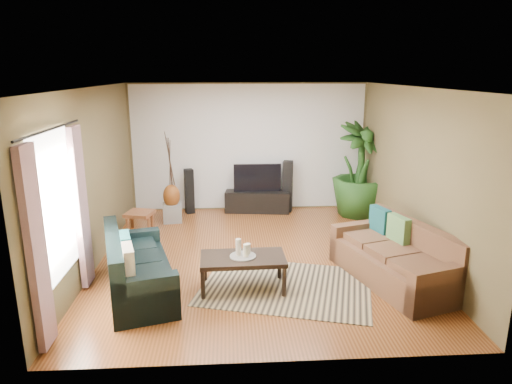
{
  "coord_description": "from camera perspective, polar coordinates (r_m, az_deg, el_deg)",
  "views": [
    {
      "loc": [
        -0.44,
        -6.87,
        2.94
      ],
      "look_at": [
        0.0,
        0.2,
        1.05
      ],
      "focal_mm": 32.0,
      "sensor_mm": 36.0,
      "label": 1
    }
  ],
  "objects": [
    {
      "name": "speaker_right",
      "position": [
        9.75,
        3.96,
        0.71
      ],
      "size": [
        0.25,
        0.26,
        1.1
      ],
      "primitive_type": "cube",
      "rotation": [
        0.0,
        0.0,
        -0.26
      ],
      "color": "black",
      "rests_on": "floor"
    },
    {
      "name": "tv_stand",
      "position": [
        9.77,
        0.16,
        -1.18
      ],
      "size": [
        1.4,
        0.57,
        0.45
      ],
      "primitive_type": "cube",
      "rotation": [
        0.0,
        0.0,
        -0.12
      ],
      "color": "black",
      "rests_on": "floor"
    },
    {
      "name": "candle_tray",
      "position": [
        6.3,
        -1.65,
        -8.01
      ],
      "size": [
        0.36,
        0.36,
        0.02
      ],
      "primitive_type": "cylinder",
      "color": "gray",
      "rests_on": "coffee_table"
    },
    {
      "name": "television",
      "position": [
        9.64,
        0.16,
        1.8
      ],
      "size": [
        1.0,
        0.05,
        0.59
      ],
      "primitive_type": "cube",
      "color": "black",
      "rests_on": "tv_stand"
    },
    {
      "name": "side_table",
      "position": [
        8.55,
        -14.27,
        -3.94
      ],
      "size": [
        0.54,
        0.54,
        0.48
      ],
      "primitive_type": "cube",
      "rotation": [
        0.0,
        0.0,
        -0.24
      ],
      "color": "brown",
      "rests_on": "floor"
    },
    {
      "name": "sofa_right",
      "position": [
        6.81,
        16.83,
        -7.39
      ],
      "size": [
        1.46,
        2.18,
        0.85
      ],
      "primitive_type": "cube",
      "rotation": [
        0.0,
        0.0,
        -1.26
      ],
      "color": "brown",
      "rests_on": "floor"
    },
    {
      "name": "wall_front",
      "position": [
        4.43,
        2.37,
        -6.08
      ],
      "size": [
        5.0,
        0.0,
        5.0
      ],
      "primitive_type": "plane",
      "rotation": [
        -1.57,
        0.0,
        0.0
      ],
      "color": "brown",
      "rests_on": "ground"
    },
    {
      "name": "speaker_left",
      "position": [
        9.72,
        -8.34,
        0.1
      ],
      "size": [
        0.22,
        0.23,
        0.95
      ],
      "primitive_type": "cube",
      "rotation": [
        0.0,
        0.0,
        0.32
      ],
      "color": "black",
      "rests_on": "floor"
    },
    {
      "name": "ceiling",
      "position": [
        6.88,
        0.11,
        12.95
      ],
      "size": [
        5.5,
        5.5,
        0.0
      ],
      "primitive_type": "plane",
      "rotation": [
        3.14,
        0.0,
        0.0
      ],
      "color": "white",
      "rests_on": "ground"
    },
    {
      "name": "coffee_table",
      "position": [
        6.4,
        -1.63,
        -10.03
      ],
      "size": [
        1.18,
        0.67,
        0.47
      ],
      "primitive_type": "cube",
      "rotation": [
        0.0,
        0.0,
        0.03
      ],
      "color": "black",
      "rests_on": "floor"
    },
    {
      "name": "vase",
      "position": [
        9.21,
        -10.51,
        -0.5
      ],
      "size": [
        0.33,
        0.33,
        0.46
      ],
      "primitive_type": "ellipsoid",
      "color": "brown",
      "rests_on": "pedestal"
    },
    {
      "name": "sofa_left",
      "position": [
        6.42,
        -14.47,
        -8.61
      ],
      "size": [
        1.27,
        1.99,
        0.85
      ],
      "primitive_type": "cube",
      "rotation": [
        0.0,
        0.0,
        1.85
      ],
      "color": "black",
      "rests_on": "floor"
    },
    {
      "name": "floor",
      "position": [
        7.48,
        0.1,
        -8.19
      ],
      "size": [
        5.5,
        5.5,
        0.0
      ],
      "primitive_type": "plane",
      "color": "brown",
      "rests_on": "ground"
    },
    {
      "name": "wall_right",
      "position": [
        7.64,
        19.18,
        2.09
      ],
      "size": [
        0.0,
        5.5,
        5.5
      ],
      "primitive_type": "plane",
      "rotation": [
        1.57,
        0.0,
        -1.57
      ],
      "color": "brown",
      "rests_on": "ground"
    },
    {
      "name": "candle_short",
      "position": [
        6.33,
        -1.03,
        -7.1
      ],
      "size": [
        0.07,
        0.07,
        0.15
      ],
      "primitive_type": "cylinder",
      "color": "beige",
      "rests_on": "candle_tray"
    },
    {
      "name": "window_pane",
      "position": [
        5.86,
        -23.82,
        -1.61
      ],
      "size": [
        0.0,
        1.8,
        1.8
      ],
      "primitive_type": "plane",
      "rotation": [
        1.57,
        0.0,
        1.57
      ],
      "color": "white",
      "rests_on": "ground"
    },
    {
      "name": "candle_mid",
      "position": [
        6.23,
        -1.27,
        -7.32
      ],
      "size": [
        0.07,
        0.07,
        0.18
      ],
      "primitive_type": "cylinder",
      "color": "beige",
      "rests_on": "candle_tray"
    },
    {
      "name": "pedestal",
      "position": [
        9.3,
        -10.41,
        -2.56
      ],
      "size": [
        0.41,
        0.41,
        0.36
      ],
      "primitive_type": "cube",
      "rotation": [
        0.0,
        0.0,
        0.13
      ],
      "color": "gray",
      "rests_on": "floor"
    },
    {
      "name": "curtain_near",
      "position": [
        5.25,
        -25.77,
        -6.55
      ],
      "size": [
        0.08,
        0.35,
        2.2
      ],
      "primitive_type": "cube",
      "color": "gray",
      "rests_on": "ground"
    },
    {
      "name": "plant_pot",
      "position": [
        9.81,
        12.52,
        -2.01
      ],
      "size": [
        0.36,
        0.36,
        0.28
      ],
      "primitive_type": "cylinder",
      "color": "black",
      "rests_on": "floor"
    },
    {
      "name": "area_rug",
      "position": [
        6.56,
        3.79,
        -11.67
      ],
      "size": [
        2.68,
        2.21,
        0.01
      ],
      "primitive_type": "cube",
      "rotation": [
        0.0,
        0.0,
        -0.27
      ],
      "color": "tan",
      "rests_on": "floor"
    },
    {
      "name": "wall_left",
      "position": [
        7.34,
        -19.77,
        1.55
      ],
      "size": [
        0.0,
        5.5,
        5.5
      ],
      "primitive_type": "plane",
      "rotation": [
        1.57,
        0.0,
        1.57
      ],
      "color": "brown",
      "rests_on": "ground"
    },
    {
      "name": "potted_plant",
      "position": [
        9.61,
        12.79,
        2.72
      ],
      "size": [
        1.51,
        1.51,
        1.93
      ],
      "primitive_type": "imported",
      "rotation": [
        0.0,
        0.0,
        0.61
      ],
      "color": "#1F4818",
      "rests_on": "floor"
    },
    {
      "name": "wall_back",
      "position": [
        9.76,
        -0.93,
        5.57
      ],
      "size": [
        5.0,
        0.0,
        5.0
      ],
      "primitive_type": "plane",
      "rotation": [
        1.57,
        0.0,
        0.0
      ],
      "color": "brown",
      "rests_on": "ground"
    },
    {
      "name": "curtain_rod",
      "position": [
        5.67,
        -24.3,
        7.15
      ],
      "size": [
        0.03,
        1.9,
        0.03
      ],
      "primitive_type": "cylinder",
      "rotation": [
        1.57,
        0.0,
        0.0
      ],
      "color": "black",
      "rests_on": "ground"
    },
    {
      "name": "curtain_far",
      "position": [
        6.59,
        -21.01,
        -1.85
      ],
      "size": [
        0.08,
        0.35,
        2.2
      ],
      "primitive_type": "cube",
      "color": "gray",
      "rests_on": "ground"
    },
    {
      "name": "backwall_panel",
      "position": [
        9.75,
        -0.93,
        5.56
      ],
      "size": [
        4.9,
        0.0,
        4.9
      ],
      "primitive_type": "plane",
      "rotation": [
        1.57,
        0.0,
        0.0
      ],
      "color": "white",
      "rests_on": "ground"
    },
    {
      "name": "candle_tall",
      "position": [
        6.28,
        -2.22,
        -6.87
      ],
      "size": [
        0.07,
        0.07,
        0.23
      ],
      "primitive_type": "cylinder",
      "color": "beige",
      "rests_on": "candle_tray"
    }
  ]
}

